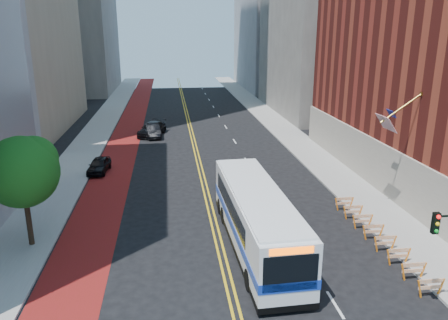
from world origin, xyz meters
TOP-DOWN VIEW (x-y plane):
  - ground at (0.00, 0.00)m, footprint 160.00×160.00m
  - sidewalk_left at (-12.00, 30.00)m, footprint 4.00×140.00m
  - sidewalk_right at (12.00, 30.00)m, footprint 4.00×140.00m
  - bus_lane_paint at (-8.10, 30.00)m, footprint 3.60×140.00m
  - center_line_inner at (-0.18, 30.00)m, footprint 0.14×140.00m
  - center_line_outer at (0.18, 30.00)m, footprint 0.14×140.00m
  - lane_dashes at (4.80, 38.00)m, footprint 0.14×98.20m
  - construction_barriers at (9.60, 3.42)m, footprint 1.42×10.91m
  - street_tree at (-11.24, 6.04)m, footprint 4.20×4.20m
  - transit_bus at (2.13, 4.26)m, footprint 3.35×13.51m
  - car_a at (-9.30, 20.16)m, footprint 2.03×4.14m
  - car_b at (-4.78, 33.43)m, footprint 2.24×4.75m
  - car_c at (-4.90, 34.34)m, footprint 3.99×5.95m

SIDE VIEW (x-z plane):
  - ground at x=0.00m, z-range 0.00..0.00m
  - center_line_inner at x=-0.18m, z-range 0.00..0.01m
  - center_line_outer at x=0.18m, z-range 0.00..0.01m
  - bus_lane_paint at x=-8.10m, z-range 0.00..0.01m
  - lane_dashes at x=4.80m, z-range 0.00..0.01m
  - sidewalk_left at x=-12.00m, z-range 0.00..0.15m
  - sidewalk_right at x=12.00m, z-range 0.00..0.15m
  - construction_barriers at x=9.60m, z-range 0.17..1.18m
  - car_a at x=-9.30m, z-range 0.00..1.36m
  - car_b at x=-4.78m, z-range 0.00..1.50m
  - car_c at x=-4.90m, z-range 0.00..1.60m
  - transit_bus at x=2.13m, z-range 0.08..3.77m
  - street_tree at x=-11.24m, z-range 1.56..8.26m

